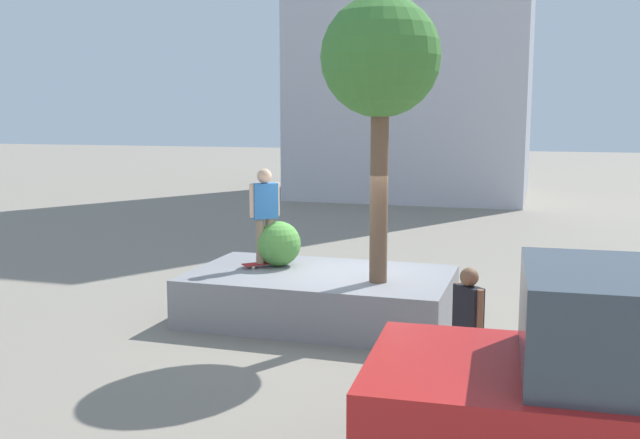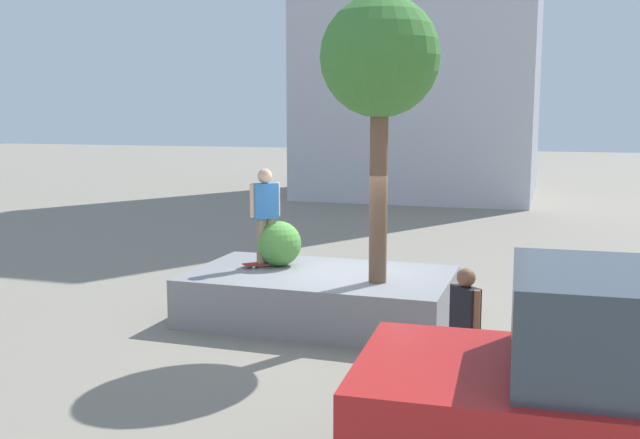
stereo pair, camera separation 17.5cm
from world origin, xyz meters
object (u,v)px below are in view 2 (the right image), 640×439
object	(u,v)px
skateboarder	(265,209)
bystander_watching	(465,319)
plaza_tree	(380,62)
skateboard	(266,263)
planter_ledge	(320,296)

from	to	relation	value
skateboarder	bystander_watching	world-z (taller)	skateboarder
plaza_tree	skateboard	world-z (taller)	plaza_tree
skateboard	bystander_watching	distance (m)	4.45
plaza_tree	skateboarder	distance (m)	3.25
bystander_watching	skateboard	bearing A→B (deg)	-33.36
planter_ledge	skateboarder	world-z (taller)	skateboarder
skateboarder	bystander_watching	xyz separation A→B (m)	(-3.71, 2.44, -0.94)
planter_ledge	bystander_watching	xyz separation A→B (m)	(-2.66, 2.27, 0.48)
plaza_tree	bystander_watching	distance (m)	4.16
planter_ledge	plaza_tree	distance (m)	3.98
planter_ledge	bystander_watching	size ratio (longest dim) A/B	2.81
skateboarder	skateboard	bearing A→B (deg)	-90.00
skateboard	bystander_watching	xyz separation A→B (m)	(-3.71, 2.44, 0.02)
plaza_tree	skateboarder	xyz separation A→B (m)	(2.12, -0.54, -2.39)
planter_ledge	bystander_watching	distance (m)	3.53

